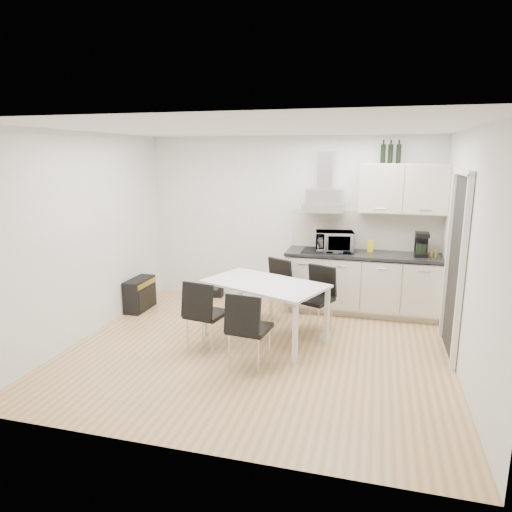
{
  "coord_description": "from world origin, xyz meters",
  "views": [
    {
      "loc": [
        1.31,
        -4.97,
        2.32
      ],
      "look_at": [
        -0.09,
        0.32,
        1.1
      ],
      "focal_mm": 32.0,
      "sensor_mm": 36.0,
      "label": 1
    }
  ],
  "objects": [
    {
      "name": "ground",
      "position": [
        0.0,
        0.0,
        0.0
      ],
      "size": [
        4.5,
        4.5,
        0.0
      ],
      "primitive_type": "plane",
      "color": "tan",
      "rests_on": "ground"
    },
    {
      "name": "wall_left",
      "position": [
        -2.25,
        0.0,
        1.3
      ],
      "size": [
        0.1,
        4.0,
        2.6
      ],
      "primitive_type": "cube",
      "color": "white",
      "rests_on": "ground"
    },
    {
      "name": "doorway",
      "position": [
        2.21,
        0.55,
        1.05
      ],
      "size": [
        0.08,
        1.04,
        2.1
      ],
      "primitive_type": "cube",
      "color": "white",
      "rests_on": "ground"
    },
    {
      "name": "chair_far_right",
      "position": [
        0.58,
        0.77,
        0.44
      ],
      "size": [
        0.6,
        0.63,
        0.88
      ],
      "primitive_type": null,
      "rotation": [
        0.0,
        0.0,
        2.73
      ],
      "color": "black",
      "rests_on": "ground"
    },
    {
      "name": "floor_speaker",
      "position": [
        -1.18,
        1.9,
        0.14
      ],
      "size": [
        0.18,
        0.16,
        0.29
      ],
      "primitive_type": "cube",
      "rotation": [
        0.0,
        0.0,
        0.07
      ],
      "color": "black",
      "rests_on": "ground"
    },
    {
      "name": "wall_right",
      "position": [
        2.25,
        0.0,
        1.3
      ],
      "size": [
        0.1,
        4.0,
        2.6
      ],
      "primitive_type": "cube",
      "color": "white",
      "rests_on": "ground"
    },
    {
      "name": "guitar_amp",
      "position": [
        -2.11,
        1.0,
        0.24
      ],
      "size": [
        0.26,
        0.58,
        0.48
      ],
      "rotation": [
        0.0,
        0.0,
        -0.01
      ],
      "color": "black",
      "rests_on": "ground"
    },
    {
      "name": "wall_back",
      "position": [
        0.0,
        2.0,
        1.3
      ],
      "size": [
        4.5,
        0.1,
        2.6
      ],
      "primitive_type": "cube",
      "color": "white",
      "rests_on": "ground"
    },
    {
      "name": "chair_far_left",
      "position": [
        -0.07,
        1.02,
        0.44
      ],
      "size": [
        0.63,
        0.65,
        0.88
      ],
      "primitive_type": null,
      "rotation": [
        0.0,
        0.0,
        2.64
      ],
      "color": "black",
      "rests_on": "ground"
    },
    {
      "name": "chair_near_left",
      "position": [
        -0.6,
        -0.11,
        0.44
      ],
      "size": [
        0.52,
        0.57,
        0.88
      ],
      "primitive_type": null,
      "rotation": [
        0.0,
        0.0,
        -0.18
      ],
      "color": "black",
      "rests_on": "ground"
    },
    {
      "name": "kitchenette",
      "position": [
        1.19,
        1.73,
        0.83
      ],
      "size": [
        2.22,
        0.64,
        2.52
      ],
      "color": "beige",
      "rests_on": "ground"
    },
    {
      "name": "wall_front",
      "position": [
        0.0,
        -2.0,
        1.3
      ],
      "size": [
        4.5,
        0.1,
        2.6
      ],
      "primitive_type": "cube",
      "color": "white",
      "rests_on": "ground"
    },
    {
      "name": "chair_near_right",
      "position": [
        0.03,
        -0.42,
        0.44
      ],
      "size": [
        0.5,
        0.55,
        0.88
      ],
      "primitive_type": null,
      "rotation": [
        0.0,
        0.0,
        -0.12
      ],
      "color": "black",
      "rests_on": "ground"
    },
    {
      "name": "ceiling",
      "position": [
        0.0,
        0.0,
        2.6
      ],
      "size": [
        4.5,
        4.5,
        0.0
      ],
      "primitive_type": "plane",
      "color": "white",
      "rests_on": "wall_back"
    },
    {
      "name": "dining_table",
      "position": [
        0.0,
        0.38,
        0.67
      ],
      "size": [
        1.69,
        1.34,
        0.75
      ],
      "rotation": [
        0.0,
        0.0,
        -0.38
      ],
      "color": "white",
      "rests_on": "ground"
    }
  ]
}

